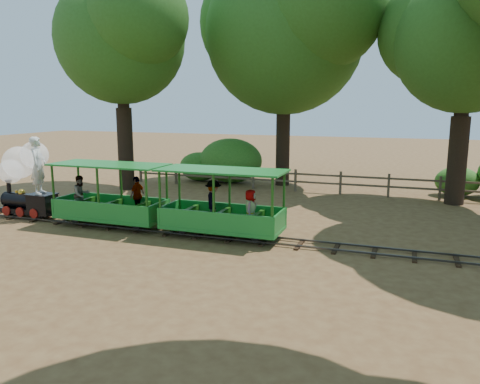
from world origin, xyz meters
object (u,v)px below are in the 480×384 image
(locomotive, at_px, (25,173))
(fence, at_px, (318,180))
(carriage_rear, at_px, (223,210))
(carriage_front, at_px, (109,201))

(locomotive, xyz_separation_m, fence, (8.60, 7.94, -0.98))
(fence, bearing_deg, locomotive, -137.30)
(carriage_rear, bearing_deg, carriage_front, -179.91)
(locomotive, bearing_deg, fence, 42.70)
(carriage_rear, relative_size, fence, 0.20)
(carriage_rear, xyz_separation_m, fence, (1.31, 7.97, -0.24))
(carriage_front, bearing_deg, fence, 56.77)
(carriage_front, xyz_separation_m, fence, (5.23, 7.98, -0.23))
(fence, bearing_deg, carriage_front, -123.23)
(fence, bearing_deg, carriage_rear, -99.32)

